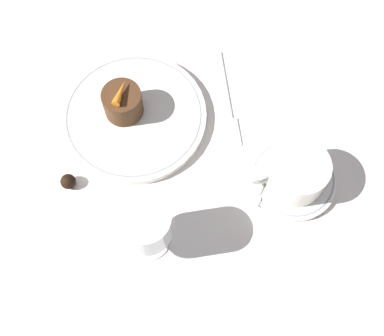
{
  "coord_description": "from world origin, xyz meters",
  "views": [
    {
      "loc": [
        -0.01,
        0.38,
        0.77
      ],
      "look_at": [
        -0.06,
        0.08,
        0.04
      ],
      "focal_mm": 50.0,
      "sensor_mm": 36.0,
      "label": 1
    }
  ],
  "objects_px": {
    "fork": "(229,108)",
    "dessert_cake": "(123,103)",
    "dinner_plate": "(134,116)",
    "coffee_cup": "(297,172)",
    "wine_glass": "(146,226)"
  },
  "relations": [
    {
      "from": "fork",
      "to": "dessert_cake",
      "type": "distance_m",
      "value": 0.17
    },
    {
      "from": "dinner_plate",
      "to": "dessert_cake",
      "type": "bearing_deg",
      "value": -38.51
    },
    {
      "from": "coffee_cup",
      "to": "dessert_cake",
      "type": "relative_size",
      "value": 1.9
    },
    {
      "from": "dinner_plate",
      "to": "coffee_cup",
      "type": "distance_m",
      "value": 0.27
    },
    {
      "from": "dinner_plate",
      "to": "wine_glass",
      "type": "bearing_deg",
      "value": 87.88
    },
    {
      "from": "wine_glass",
      "to": "dinner_plate",
      "type": "bearing_deg",
      "value": -92.12
    },
    {
      "from": "fork",
      "to": "dessert_cake",
      "type": "height_order",
      "value": "dessert_cake"
    },
    {
      "from": "dinner_plate",
      "to": "fork",
      "type": "bearing_deg",
      "value": 175.58
    },
    {
      "from": "dessert_cake",
      "to": "fork",
      "type": "bearing_deg",
      "value": 172.36
    },
    {
      "from": "coffee_cup",
      "to": "wine_glass",
      "type": "relative_size",
      "value": 1.03
    },
    {
      "from": "fork",
      "to": "coffee_cup",
      "type": "bearing_deg",
      "value": 115.62
    },
    {
      "from": "dinner_plate",
      "to": "coffee_cup",
      "type": "height_order",
      "value": "coffee_cup"
    },
    {
      "from": "dinner_plate",
      "to": "fork",
      "type": "xyz_separation_m",
      "value": [
        -0.15,
        0.01,
        -0.01
      ]
    },
    {
      "from": "wine_glass",
      "to": "fork",
      "type": "relative_size",
      "value": 0.63
    },
    {
      "from": "coffee_cup",
      "to": "wine_glass",
      "type": "distance_m",
      "value": 0.24
    }
  ]
}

